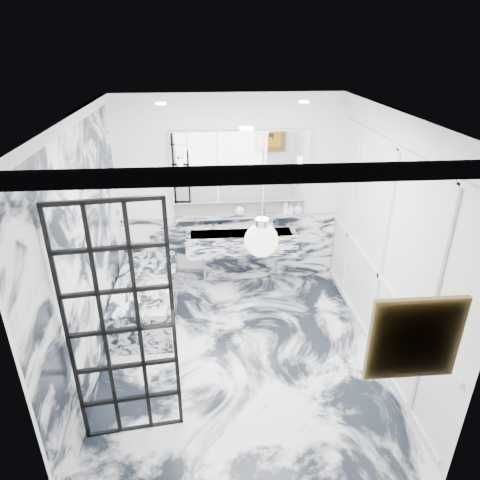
{
  "coord_description": "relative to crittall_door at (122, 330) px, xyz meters",
  "views": [
    {
      "loc": [
        -0.35,
        -4.05,
        3.44
      ],
      "look_at": [
        0.04,
        0.5,
        1.27
      ],
      "focal_mm": 32.0,
      "sensor_mm": 36.0,
      "label": 1
    }
  ],
  "objects": [
    {
      "name": "floor",
      "position": [
        1.1,
        1.0,
        -1.17
      ],
      "size": [
        3.6,
        3.6,
        0.0
      ],
      "primitive_type": "plane",
      "color": "white",
      "rests_on": "ground"
    },
    {
      "name": "ceiling",
      "position": [
        1.1,
        1.0,
        1.63
      ],
      "size": [
        3.6,
        3.6,
        0.0
      ],
      "primitive_type": "plane",
      "rotation": [
        3.14,
        0.0,
        0.0
      ],
      "color": "white",
      "rests_on": "wall_back"
    },
    {
      "name": "wall_back",
      "position": [
        1.1,
        2.8,
        0.23
      ],
      "size": [
        3.6,
        0.0,
        3.6
      ],
      "primitive_type": "plane",
      "rotation": [
        1.57,
        0.0,
        0.0
      ],
      "color": "white",
      "rests_on": "floor"
    },
    {
      "name": "wall_front",
      "position": [
        1.1,
        -0.8,
        0.23
      ],
      "size": [
        3.6,
        0.0,
        3.6
      ],
      "primitive_type": "plane",
      "rotation": [
        -1.57,
        0.0,
        0.0
      ],
      "color": "white",
      "rests_on": "floor"
    },
    {
      "name": "wall_left",
      "position": [
        -0.5,
        1.0,
        0.23
      ],
      "size": [
        0.0,
        3.6,
        3.6
      ],
      "primitive_type": "plane",
      "rotation": [
        1.57,
        0.0,
        1.57
      ],
      "color": "white",
      "rests_on": "floor"
    },
    {
      "name": "wall_right",
      "position": [
        2.7,
        1.0,
        0.23
      ],
      "size": [
        0.0,
        3.6,
        3.6
      ],
      "primitive_type": "plane",
      "rotation": [
        1.57,
        0.0,
        -1.57
      ],
      "color": "white",
      "rests_on": "floor"
    },
    {
      "name": "marble_clad_back",
      "position": [
        1.1,
        2.78,
        -0.65
      ],
      "size": [
        3.18,
        0.05,
        1.05
      ],
      "primitive_type": "cube",
      "color": "white",
      "rests_on": "floor"
    },
    {
      "name": "marble_clad_left",
      "position": [
        -0.48,
        1.0,
        0.17
      ],
      "size": [
        0.02,
        3.56,
        2.68
      ],
      "primitive_type": "cube",
      "color": "white",
      "rests_on": "floor"
    },
    {
      "name": "panel_molding",
      "position": [
        2.68,
        1.0,
        0.13
      ],
      "size": [
        0.03,
        3.4,
        2.3
      ],
      "primitive_type": "cube",
      "color": "white",
      "rests_on": "floor"
    },
    {
      "name": "soap_bottle_a",
      "position": [
        1.91,
        2.71,
        0.03
      ],
      "size": [
        0.11,
        0.11,
        0.23
      ],
      "primitive_type": "imported",
      "rotation": [
        0.0,
        0.0,
        0.28
      ],
      "color": "#8C5919",
      "rests_on": "ledge"
    },
    {
      "name": "soap_bottle_b",
      "position": [
        2.0,
        2.71,
        -0.0
      ],
      "size": [
        0.09,
        0.1,
        0.16
      ],
      "primitive_type": "imported",
      "rotation": [
        0.0,
        0.0,
        -0.4
      ],
      "color": "#4C4C51",
      "rests_on": "ledge"
    },
    {
      "name": "soap_bottle_c",
      "position": [
        2.1,
        2.71,
        -0.0
      ],
      "size": [
        0.17,
        0.17,
        0.17
      ],
      "primitive_type": "imported",
      "rotation": [
        0.0,
        0.0,
        0.33
      ],
      "color": "silver",
      "rests_on": "ledge"
    },
    {
      "name": "face_pot",
      "position": [
        1.24,
        2.71,
        -0.01
      ],
      "size": [
        0.14,
        0.14,
        0.14
      ],
      "primitive_type": "sphere",
      "color": "white",
      "rests_on": "ledge"
    },
    {
      "name": "amber_bottle",
      "position": [
        1.59,
        2.71,
        -0.03
      ],
      "size": [
        0.04,
        0.04,
        0.1
      ],
      "primitive_type": "cylinder",
      "color": "#8C5919",
      "rests_on": "ledge"
    },
    {
      "name": "flower_vase",
      "position": [
        0.24,
        1.31,
        -0.56
      ],
      "size": [
        0.08,
        0.08,
        0.12
      ],
      "primitive_type": "cylinder",
      "color": "silver",
      "rests_on": "bathtub"
    },
    {
      "name": "crittall_door",
      "position": [
        0.0,
        0.0,
        0.0
      ],
      "size": [
        0.88,
        0.13,
        2.35
      ],
      "primitive_type": null,
      "rotation": [
        0.0,
        0.0,
        0.1
      ],
      "color": "black",
      "rests_on": "floor"
    },
    {
      "name": "artwork",
      "position": [
        2.18,
        -0.76,
        0.36
      ],
      "size": [
        0.57,
        0.05,
        0.57
      ],
      "primitive_type": "cube",
      "color": "#B48612",
      "rests_on": "wall_front"
    },
    {
      "name": "pendant_light",
      "position": [
        1.16,
        -0.2,
        0.9
      ],
      "size": [
        0.25,
        0.25,
        0.25
      ],
      "primitive_type": "sphere",
      "color": "white",
      "rests_on": "ceiling"
    },
    {
      "name": "trough_sink",
      "position": [
        1.25,
        2.56,
        -0.44
      ],
      "size": [
        1.6,
        0.45,
        0.3
      ],
      "primitive_type": "cube",
      "color": "silver",
      "rests_on": "wall_back"
    },
    {
      "name": "ledge",
      "position": [
        1.25,
        2.72,
        -0.1
      ],
      "size": [
        1.9,
        0.14,
        0.04
      ],
      "primitive_type": "cube",
      "color": "silver",
      "rests_on": "wall_back"
    },
    {
      "name": "subway_tile",
      "position": [
        1.25,
        2.79,
        0.03
      ],
      "size": [
        1.9,
        0.03,
        0.23
      ],
      "primitive_type": "cube",
      "color": "white",
      "rests_on": "wall_back"
    },
    {
      "name": "mirror_cabinet",
      "position": [
        1.25,
        2.73,
        0.65
      ],
      "size": [
        1.9,
        0.16,
        1.0
      ],
      "primitive_type": "cube",
      "color": "white",
      "rests_on": "wall_back"
    },
    {
      "name": "sconce_left",
      "position": [
        0.43,
        2.63,
        0.61
      ],
      "size": [
        0.07,
        0.07,
        0.4
      ],
      "primitive_type": "cylinder",
      "color": "white",
      "rests_on": "mirror_cabinet"
    },
    {
      "name": "sconce_right",
      "position": [
        2.07,
        2.63,
        0.61
      ],
      "size": [
        0.07,
        0.07,
        0.4
      ],
      "primitive_type": "cylinder",
      "color": "white",
      "rests_on": "mirror_cabinet"
    },
    {
      "name": "bathtub",
      "position": [
        -0.07,
        1.9,
        -0.9
      ],
      "size": [
        0.75,
        1.65,
        0.55
      ],
      "primitive_type": "cube",
      "color": "silver",
      "rests_on": "floor"
    }
  ]
}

